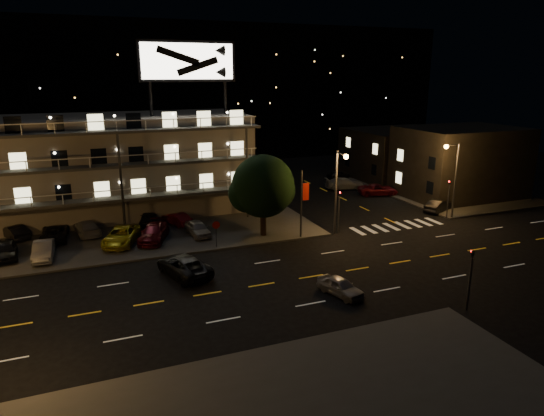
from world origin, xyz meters
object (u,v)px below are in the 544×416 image
object	(u,v)px
lot_car_4	(198,228)
lot_car_7	(87,228)
road_car_west	(184,266)
tree	(262,188)
lot_car_2	(121,236)
side_car_0	(438,206)
road_car_east	(340,286)

from	to	relation	value
lot_car_4	lot_car_7	size ratio (longest dim) A/B	0.84
lot_car_7	road_car_west	xyz separation A→B (m)	(6.59, -12.43, -0.08)
tree	lot_car_4	xyz separation A→B (m)	(-5.69, 2.13, -3.84)
road_car_west	lot_car_7	bearing A→B (deg)	-78.50
lot_car_2	side_car_0	world-z (taller)	lot_car_2
lot_car_2	lot_car_4	size ratio (longest dim) A/B	1.35
lot_car_2	lot_car_7	world-z (taller)	lot_car_2
lot_car_2	lot_car_4	world-z (taller)	lot_car_2
lot_car_2	lot_car_7	bearing A→B (deg)	146.57
lot_car_4	side_car_0	xyz separation A→B (m)	(26.70, -1.35, -0.14)
tree	side_car_0	world-z (taller)	tree
lot_car_2	road_car_east	distance (m)	20.67
lot_car_7	side_car_0	bearing A→B (deg)	161.74
lot_car_2	road_car_west	world-z (taller)	lot_car_2
lot_car_7	road_car_east	distance (m)	25.40
lot_car_2	side_car_0	size ratio (longest dim) A/B	1.28
lot_car_2	road_car_west	distance (m)	9.38
lot_car_7	side_car_0	world-z (taller)	lot_car_7
tree	road_car_east	size ratio (longest dim) A/B	2.11
tree	road_car_west	xyz separation A→B (m)	(-8.71, -6.27, -3.90)
lot_car_4	side_car_0	size ratio (longest dim) A/B	0.95
tree	side_car_0	distance (m)	21.40
road_car_east	road_car_west	distance (m)	11.89
lot_car_2	lot_car_4	bearing A→B (deg)	19.41
tree	lot_car_2	xyz separation A→B (m)	(-12.52, 2.30, -3.77)
tree	road_car_east	bearing A→B (deg)	-87.37
lot_car_2	side_car_0	bearing A→B (deg)	18.27
lot_car_4	road_car_east	bearing A→B (deg)	-74.91
tree	lot_car_4	size ratio (longest dim) A/B	1.93
lot_car_4	road_car_east	distance (m)	16.99
lot_car_4	road_car_west	size ratio (longest dim) A/B	0.72
lot_car_2	road_car_west	bearing A→B (deg)	-45.14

